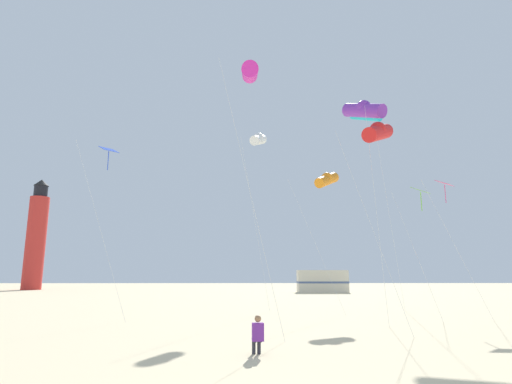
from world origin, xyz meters
name	(u,v)px	position (x,y,z in m)	size (l,w,h in m)	color
kite_flyer_standing	(258,334)	(-0.23, 7.11, 0.61)	(0.37, 0.53, 1.16)	#722D99
kite_diamond_rainbow	(445,188)	(11.09, 18.21, 7.39)	(2.91, 2.46, 7.89)	silver
kite_tube_magenta	(250,72)	(-0.50, 10.88, 11.02)	(2.56, 2.54, 11.73)	silver
kite_tube_violet	(364,110)	(5.24, 13.85, 10.50)	(1.97, 2.46, 11.20)	silver
kite_tube_orange	(327,180)	(4.69, 21.66, 8.66)	(3.75, 3.91, 9.37)	silver
kite_tube_cyan	(366,115)	(7.74, 22.15, 13.51)	(2.92, 3.01, 14.22)	silver
kite_tube_white	(258,139)	(0.05, 23.10, 11.99)	(2.00, 2.59, 12.69)	silver
kite_diamond_lime	(420,195)	(9.28, 17.51, 6.83)	(2.32, 2.32, 7.30)	silver
kite_diamond_blue	(108,156)	(-8.48, 16.66, 8.87)	(2.94, 2.44, 9.46)	silver
kite_tube_scarlet	(378,132)	(5.47, 12.55, 8.86)	(3.10, 3.26, 9.56)	silver
lighthouse_distant	(36,237)	(-33.30, 57.77, 7.84)	(2.80, 2.80, 16.80)	red
rv_van_cream	(322,281)	(8.68, 48.86, 1.39)	(6.47, 2.43, 2.80)	beige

